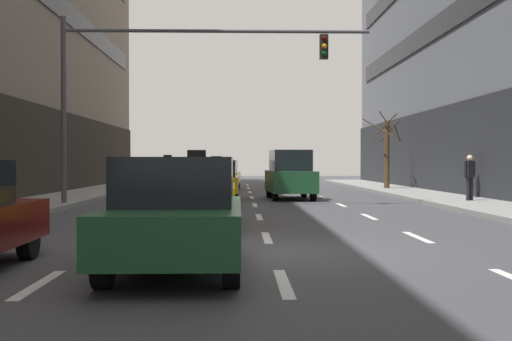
{
  "coord_description": "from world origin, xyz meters",
  "views": [
    {
      "loc": [
        -0.57,
        -11.31,
        1.54
      ],
      "look_at": [
        0.24,
        19.56,
        1.13
      ],
      "focal_mm": 46.37,
      "sensor_mm": 36.0,
      "label": 1
    }
  ],
  "objects": [
    {
      "name": "pedestrian_1",
      "position": [
        8.54,
        14.42,
        1.09
      ],
      "size": [
        0.33,
        0.48,
        1.65
      ],
      "color": "#383D59",
      "rests_on": "sidewalk_right"
    },
    {
      "name": "lane_stripe_l3_s6",
      "position": [
        3.07,
        12.0,
        0.0
      ],
      "size": [
        0.16,
        2.0,
        0.01
      ],
      "primitive_type": "cube",
      "color": "silver",
      "rests_on": "ground"
    },
    {
      "name": "lane_stripe_l1_s5",
      "position": [
        -3.07,
        7.0,
        0.0
      ],
      "size": [
        0.16,
        2.0,
        0.01
      ],
      "primitive_type": "cube",
      "color": "silver",
      "rests_on": "ground"
    },
    {
      "name": "lane_stripe_l3_s5",
      "position": [
        3.07,
        7.0,
        0.0
      ],
      "size": [
        0.16,
        2.0,
        0.01
      ],
      "primitive_type": "cube",
      "color": "silver",
      "rests_on": "ground"
    },
    {
      "name": "lane_stripe_l3_s8",
      "position": [
        3.07,
        22.0,
        0.0
      ],
      "size": [
        0.16,
        2.0,
        0.01
      ],
      "primitive_type": "cube",
      "color": "silver",
      "rests_on": "ground"
    },
    {
      "name": "lane_stripe_l1_s4",
      "position": [
        -3.07,
        2.0,
        0.0
      ],
      "size": [
        0.16,
        2.0,
        0.01
      ],
      "primitive_type": "cube",
      "color": "silver",
      "rests_on": "ground"
    },
    {
      "name": "lane_stripe_l1_s3",
      "position": [
        -3.07,
        -3.0,
        0.0
      ],
      "size": [
        0.16,
        2.0,
        0.01
      ],
      "primitive_type": "cube",
      "color": "silver",
      "rests_on": "ground"
    },
    {
      "name": "lane_stripe_l2_s6",
      "position": [
        0.0,
        12.0,
        0.0
      ],
      "size": [
        0.16,
        2.0,
        0.01
      ],
      "primitive_type": "cube",
      "color": "silver",
      "rests_on": "ground"
    },
    {
      "name": "lane_stripe_l2_s9",
      "position": [
        0.0,
        27.0,
        0.0
      ],
      "size": [
        0.16,
        2.0,
        0.01
      ],
      "primitive_type": "cube",
      "color": "silver",
      "rests_on": "ground"
    },
    {
      "name": "lane_stripe_l1_s6",
      "position": [
        -3.07,
        12.0,
        0.0
      ],
      "size": [
        0.16,
        2.0,
        0.01
      ],
      "primitive_type": "cube",
      "color": "silver",
      "rests_on": "ground"
    },
    {
      "name": "street_tree_1",
      "position": [
        7.3,
        23.56,
        2.09
      ],
      "size": [
        2.14,
        2.09,
        4.08
      ],
      "color": "#4C3823",
      "rests_on": "sidewalk_right"
    },
    {
      "name": "lane_stripe_l1_s10",
      "position": [
        -3.07,
        32.0,
        0.0
      ],
      "size": [
        0.16,
        2.0,
        0.01
      ],
      "primitive_type": "cube",
      "color": "silver",
      "rests_on": "ground"
    },
    {
      "name": "lane_stripe_l2_s10",
      "position": [
        0.0,
        32.0,
        0.0
      ],
      "size": [
        0.16,
        2.0,
        0.01
      ],
      "primitive_type": "cube",
      "color": "silver",
      "rests_on": "ground"
    },
    {
      "name": "lane_stripe_l3_s4",
      "position": [
        3.07,
        2.0,
        0.0
      ],
      "size": [
        0.16,
        2.0,
        0.01
      ],
      "primitive_type": "cube",
      "color": "silver",
      "rests_on": "ground"
    },
    {
      "name": "taxi_driving_3",
      "position": [
        -1.58,
        4.67,
        0.81
      ],
      "size": [
        1.86,
        4.38,
        1.82
      ],
      "color": "black",
      "rests_on": "ground"
    },
    {
      "name": "lane_stripe_l1_s9",
      "position": [
        -3.07,
        27.0,
        0.0
      ],
      "size": [
        0.16,
        2.0,
        0.01
      ],
      "primitive_type": "cube",
      "color": "silver",
      "rests_on": "ground"
    },
    {
      "name": "lane_stripe_l3_s9",
      "position": [
        3.07,
        27.0,
        0.0
      ],
      "size": [
        0.16,
        2.0,
        0.01
      ],
      "primitive_type": "cube",
      "color": "silver",
      "rests_on": "ground"
    },
    {
      "name": "taxi_driving_2",
      "position": [
        -1.47,
        15.49,
        0.78
      ],
      "size": [
        1.8,
        4.24,
        1.76
      ],
      "color": "black",
      "rests_on": "ground"
    },
    {
      "name": "lane_stripe_l2_s5",
      "position": [
        0.0,
        7.0,
        0.0
      ],
      "size": [
        0.16,
        2.0,
        0.01
      ],
      "primitive_type": "cube",
      "color": "silver",
      "rests_on": "ground"
    },
    {
      "name": "lane_stripe_l2_s3",
      "position": [
        0.0,
        -3.0,
        0.0
      ],
      "size": [
        0.16,
        2.0,
        0.01
      ],
      "primitive_type": "cube",
      "color": "silver",
      "rests_on": "ground"
    },
    {
      "name": "lane_stripe_l3_s10",
      "position": [
        3.07,
        32.0,
        0.0
      ],
      "size": [
        0.16,
        2.0,
        0.01
      ],
      "primitive_type": "cube",
      "color": "silver",
      "rests_on": "ground"
    },
    {
      "name": "taxi_driving_4",
      "position": [
        -1.46,
        25.4,
        0.8
      ],
      "size": [
        2.01,
        4.41,
        1.8
      ],
      "color": "black",
      "rests_on": "ground"
    },
    {
      "name": "lane_stripe_l1_s8",
      "position": [
        -3.07,
        22.0,
        0.0
      ],
      "size": [
        0.16,
        2.0,
        0.01
      ],
      "primitive_type": "cube",
      "color": "silver",
      "rests_on": "ground"
    },
    {
      "name": "lane_stripe_l3_s7",
      "position": [
        3.07,
        17.0,
        0.0
      ],
      "size": [
        0.16,
        2.0,
        0.01
      ],
      "primitive_type": "cube",
      "color": "silver",
      "rests_on": "ground"
    },
    {
      "name": "lane_stripe_l2_s4",
      "position": [
        0.0,
        2.0,
        0.0
      ],
      "size": [
        0.16,
        2.0,
        0.01
      ],
      "primitive_type": "cube",
      "color": "silver",
      "rests_on": "ground"
    },
    {
      "name": "lane_stripe_l2_s8",
      "position": [
        0.0,
        22.0,
        0.0
      ],
      "size": [
        0.16,
        2.0,
        0.01
      ],
      "primitive_type": "cube",
      "color": "silver",
      "rests_on": "ground"
    },
    {
      "name": "lane_stripe_l1_s7",
      "position": [
        -3.07,
        17.0,
        0.0
      ],
      "size": [
        0.16,
        2.0,
        0.01
      ],
      "primitive_type": "cube",
      "color": "silver",
      "rests_on": "ground"
    },
    {
      "name": "taxi_driving_0",
      "position": [
        -4.73,
        27.59,
        0.86
      ],
      "size": [
        1.97,
        4.67,
        1.94
      ],
      "color": "black",
      "rests_on": "ground"
    },
    {
      "name": "car_driving_5",
      "position": [
        1.54,
        15.75,
        1.0
      ],
      "size": [
        1.92,
        4.23,
        2.01
      ],
      "color": "black",
      "rests_on": "ground"
    },
    {
      "name": "traffic_signal_0",
      "position": [
        -3.21,
        11.38,
        4.63
      ],
      "size": [
        10.57,
        0.35,
        6.35
      ],
      "color": "#4C4C51",
      "rests_on": "sidewalk_left"
    },
    {
      "name": "car_driving_6",
      "position": [
        -1.43,
        -2.05,
        0.79
      ],
      "size": [
        1.78,
        4.26,
        1.6
      ],
      "color": "black",
      "rests_on": "ground"
    },
    {
      "name": "pedestrian_0",
      "position": [
        7.77,
        12.28,
        1.09
      ],
      "size": [
        0.48,
        0.33,
        1.64
      ],
      "color": "black",
      "rests_on": "sidewalk_right"
    },
    {
      "name": "lane_stripe_l2_s7",
      "position": [
        0.0,
        17.0,
        0.0
      ],
      "size": [
        0.16,
        2.0,
        0.01
      ],
      "primitive_type": "cube",
      "color": "silver",
      "rests_on": "ground"
    },
    {
      "name": "ground_plane",
      "position": [
        0.0,
        0.0,
        0.0
      ],
      "size": [
        120.0,
        120.0,
        0.0
      ],
      "primitive_type": "plane",
      "color": "#424247"
    }
  ]
}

